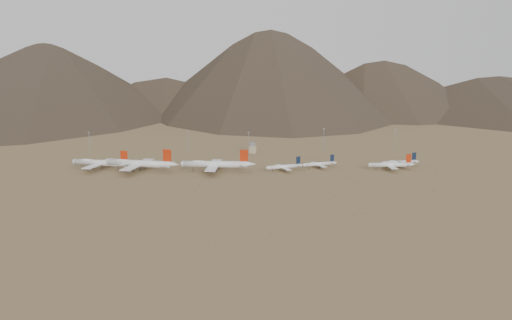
{
  "coord_description": "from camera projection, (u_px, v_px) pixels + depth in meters",
  "views": [
    {
      "loc": [
        1.42,
        -438.17,
        99.05
      ],
      "look_at": [
        28.75,
        30.0,
        8.97
      ],
      "focal_mm": 35.0,
      "sensor_mm": 36.0,
      "label": 1
    }
  ],
  "objects": [
    {
      "name": "widebody_east",
      "position": [
        215.0,
        164.0,
        466.03
      ],
      "size": [
        71.22,
        55.11,
        21.18
      ],
      "rotation": [
        0.0,
        0.0,
        -0.1
      ],
      "color": "silver",
      "rests_on": "ground"
    },
    {
      "name": "mast_west",
      "position": [
        188.0,
        141.0,
        564.92
      ],
      "size": [
        2.0,
        0.6,
        25.7
      ],
      "color": "gray",
      "rests_on": "ground"
    },
    {
      "name": "control_tower",
      "position": [
        252.0,
        148.0,
        566.53
      ],
      "size": [
        8.0,
        8.0,
        12.0
      ],
      "color": "#998B68",
      "rests_on": "ground"
    },
    {
      "name": "mast_east",
      "position": [
        324.0,
        138.0,
        583.36
      ],
      "size": [
        2.0,
        0.6,
        25.7
      ],
      "color": "gray",
      "rests_on": "ground"
    },
    {
      "name": "mountain_ridge",
      "position": [
        226.0,
        45.0,
        1302.22
      ],
      "size": [
        4400.0,
        1000.0,
        300.0
      ],
      "color": "#453629",
      "rests_on": "ground"
    },
    {
      "name": "widebody_west",
      "position": [
        101.0,
        163.0,
        476.34
      ],
      "size": [
        63.03,
        49.85,
        19.2
      ],
      "rotation": [
        0.0,
        0.0,
        -0.27
      ],
      "color": "silver",
      "rests_on": "ground"
    },
    {
      "name": "mast_far_east",
      "position": [
        395.0,
        139.0,
        577.3
      ],
      "size": [
        2.0,
        0.6,
        25.7
      ],
      "color": "gray",
      "rests_on": "ground"
    },
    {
      "name": "mast_centre",
      "position": [
        249.0,
        142.0,
        553.33
      ],
      "size": [
        2.0,
        0.6,
        25.7
      ],
      "color": "gray",
      "rests_on": "ground"
    },
    {
      "name": "narrowbody_d",
      "position": [
        401.0,
        162.0,
        489.53
      ],
      "size": [
        40.72,
        29.83,
        13.59
      ],
      "rotation": [
        0.0,
        0.0,
        0.2
      ],
      "color": "silver",
      "rests_on": "ground"
    },
    {
      "name": "ground",
      "position": [
        226.0,
        176.0,
        448.17
      ],
      "size": [
        3000.0,
        3000.0,
        0.0
      ],
      "primitive_type": "plane",
      "color": "olive",
      "rests_on": "ground"
    },
    {
      "name": "widebody_centre",
      "position": [
        139.0,
        163.0,
        468.18
      ],
      "size": [
        72.22,
        57.0,
        21.92
      ],
      "rotation": [
        0.0,
        0.0,
        -0.26
      ],
      "color": "silver",
      "rests_on": "ground"
    },
    {
      "name": "narrowbody_c",
      "position": [
        391.0,
        165.0,
        475.14
      ],
      "size": [
        46.35,
        33.04,
        15.29
      ],
      "rotation": [
        0.0,
        0.0,
        -0.01
      ],
      "color": "silver",
      "rests_on": "ground"
    },
    {
      "name": "mast_far_west",
      "position": [
        89.0,
        142.0,
        553.69
      ],
      "size": [
        2.0,
        0.6,
        25.7
      ],
      "color": "gray",
      "rests_on": "ground"
    },
    {
      "name": "narrowbody_a",
      "position": [
        285.0,
        167.0,
        470.54
      ],
      "size": [
        37.98,
        28.23,
        12.95
      ],
      "rotation": [
        0.0,
        0.0,
        0.3
      ],
      "color": "silver",
      "rests_on": "ground"
    },
    {
      "name": "narrowbody_b",
      "position": [
        320.0,
        164.0,
        484.03
      ],
      "size": [
        36.42,
        27.03,
        12.39
      ],
      "rotation": [
        0.0,
        0.0,
        0.3
      ],
      "color": "silver",
      "rests_on": "ground"
    },
    {
      "name": "desert_scrub",
      "position": [
        298.0,
        194.0,
        385.82
      ],
      "size": [
        407.11,
        179.85,
        0.84
      ],
      "color": "olive",
      "rests_on": "ground"
    }
  ]
}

